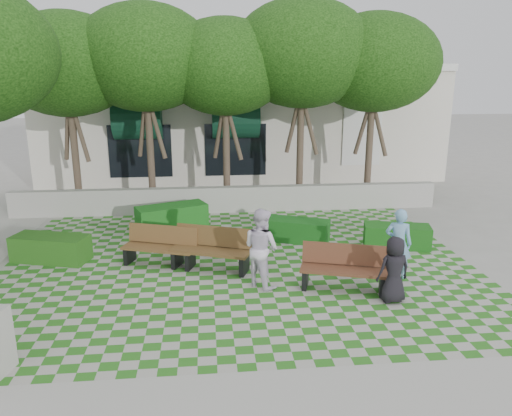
{
  "coord_description": "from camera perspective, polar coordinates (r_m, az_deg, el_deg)",
  "views": [
    {
      "loc": [
        -0.76,
        -10.97,
        4.85
      ],
      "look_at": [
        0.5,
        1.5,
        1.4
      ],
      "focal_mm": 35.0,
      "sensor_mm": 36.0,
      "label": 1
    }
  ],
  "objects": [
    {
      "name": "bench_east",
      "position": [
        11.64,
        9.99,
        -6.85
      ],
      "size": [
        2.04,
        1.2,
        1.02
      ],
      "rotation": [
        0.0,
        0.0,
        -0.3
      ],
      "color": "#512D1C",
      "rests_on": "ground"
    },
    {
      "name": "person_white",
      "position": [
        11.49,
        0.59,
        -4.55
      ],
      "size": [
        1.12,
        1.15,
        1.86
      ],
      "primitive_type": "imported",
      "rotation": [
        0.0,
        0.0,
        2.27
      ],
      "color": "silver",
      "rests_on": "ground"
    },
    {
      "name": "lawn",
      "position": [
        12.93,
        -1.99,
        -6.61
      ],
      "size": [
        12.0,
        12.0,
        0.0
      ],
      "primitive_type": "plane",
      "color": "#2B721E",
      "rests_on": "ground"
    },
    {
      "name": "bench_west",
      "position": [
        13.11,
        -10.88,
        -4.37
      ],
      "size": [
        1.99,
        1.23,
        0.99
      ],
      "rotation": [
        0.0,
        0.0,
        -0.34
      ],
      "color": "brown",
      "rests_on": "ground"
    },
    {
      "name": "tree_row",
      "position": [
        16.96,
        -9.9,
        16.29
      ],
      "size": [
        17.7,
        13.4,
        7.41
      ],
      "color": "#47382B",
      "rests_on": "ground"
    },
    {
      "name": "person_dark",
      "position": [
        11.17,
        15.49,
        -6.81
      ],
      "size": [
        0.78,
        0.57,
        1.47
      ],
      "primitive_type": "imported",
      "rotation": [
        0.0,
        0.0,
        3.29
      ],
      "color": "black",
      "rests_on": "ground"
    },
    {
      "name": "ground",
      "position": [
        12.02,
        -1.67,
        -8.42
      ],
      "size": [
        90.0,
        90.0,
        0.0
      ],
      "primitive_type": "plane",
      "color": "gray",
      "rests_on": "ground"
    },
    {
      "name": "building",
      "position": [
        25.21,
        -1.92,
        10.08
      ],
      "size": [
        18.0,
        8.92,
        5.15
      ],
      "color": "beige",
      "rests_on": "ground"
    },
    {
      "name": "bench_mid",
      "position": [
        12.63,
        -5.15,
        -4.76
      ],
      "size": [
        2.12,
        1.36,
        1.06
      ],
      "rotation": [
        0.0,
        0.0,
        -0.37
      ],
      "color": "#50371B",
      "rests_on": "ground"
    },
    {
      "name": "hedge_east",
      "position": [
        14.75,
        15.79,
        -3.1
      ],
      "size": [
        1.95,
        1.15,
        0.64
      ],
      "primitive_type": "cube",
      "rotation": [
        0.0,
        0.0,
        -0.25
      ],
      "color": "#144C14",
      "rests_on": "ground"
    },
    {
      "name": "hedge_midright",
      "position": [
        14.73,
        4.72,
        -2.56
      ],
      "size": [
        1.99,
        1.41,
        0.65
      ],
      "primitive_type": "cube",
      "rotation": [
        0.0,
        0.0,
        -0.4
      ],
      "color": "#134916",
      "rests_on": "ground"
    },
    {
      "name": "hedge_west",
      "position": [
        14.22,
        -22.4,
        -4.29
      ],
      "size": [
        2.11,
        1.31,
        0.69
      ],
      "primitive_type": "cube",
      "rotation": [
        0.0,
        0.0,
        -0.29
      ],
      "color": "#1D4D14",
      "rests_on": "ground"
    },
    {
      "name": "sidewalk_south",
      "position": [
        7.96,
        0.98,
        -22.12
      ],
      "size": [
        16.0,
        2.0,
        0.01
      ],
      "primitive_type": "cube",
      "color": "#9E9B93",
      "rests_on": "ground"
    },
    {
      "name": "retaining_wall",
      "position": [
        17.74,
        -3.14,
        1.01
      ],
      "size": [
        15.0,
        0.36,
        0.9
      ],
      "primitive_type": "cube",
      "color": "#9E9B93",
      "rests_on": "ground"
    },
    {
      "name": "person_blue",
      "position": [
        12.43,
        15.95,
        -3.92
      ],
      "size": [
        0.74,
        0.63,
        1.73
      ],
      "primitive_type": "imported",
      "rotation": [
        0.0,
        0.0,
        2.72
      ],
      "color": "#72A7D0",
      "rests_on": "ground"
    },
    {
      "name": "hedge_midleft",
      "position": [
        16.03,
        -9.59,
        -1.02
      ],
      "size": [
        2.34,
        1.61,
        0.76
      ],
      "primitive_type": "cube",
      "rotation": [
        0.0,
        0.0,
        0.38
      ],
      "color": "#155218",
      "rests_on": "ground"
    }
  ]
}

